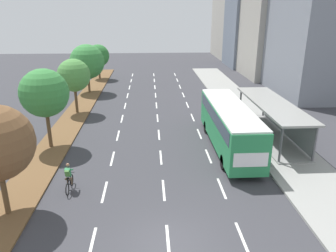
{
  "coord_description": "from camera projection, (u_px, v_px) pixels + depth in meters",
  "views": [
    {
      "loc": [
        -0.71,
        -12.14,
        10.14
      ],
      "look_at": [
        0.71,
        12.75,
        1.2
      ],
      "focal_mm": 34.81,
      "sensor_mm": 36.0,
      "label": 1
    }
  ],
  "objects": [
    {
      "name": "ground_plane",
      "position": [
        168.0,
        245.0,
        14.87
      ],
      "size": [
        140.0,
        140.0,
        0.0
      ],
      "primitive_type": "plane",
      "color": "#38383D"
    },
    {
      "name": "median_strip",
      "position": [
        76.0,
        114.0,
        33.2
      ],
      "size": [
        2.6,
        52.0,
        0.12
      ],
      "primitive_type": "cube",
      "color": "brown",
      "rests_on": "ground"
    },
    {
      "name": "sidewalk_right",
      "position": [
        245.0,
        111.0,
        34.13
      ],
      "size": [
        4.5,
        52.0,
        0.15
      ],
      "primitive_type": "cube",
      "color": "gray",
      "rests_on": "ground"
    },
    {
      "name": "lane_divider_left",
      "position": [
        122.0,
        119.0,
        32.06
      ],
      "size": [
        0.14,
        47.99,
        0.01
      ],
      "color": "white",
      "rests_on": "ground"
    },
    {
      "name": "lane_divider_center",
      "position": [
        158.0,
        118.0,
        32.25
      ],
      "size": [
        0.14,
        47.99,
        0.01
      ],
      "color": "white",
      "rests_on": "ground"
    },
    {
      "name": "lane_divider_right",
      "position": [
        193.0,
        117.0,
        32.44
      ],
      "size": [
        0.14,
        47.99,
        0.01
      ],
      "color": "white",
      "rests_on": "ground"
    },
    {
      "name": "bus_shelter",
      "position": [
        275.0,
        116.0,
        26.78
      ],
      "size": [
        2.9,
        11.2,
        2.86
      ],
      "color": "gray",
      "rests_on": "sidewalk_right"
    },
    {
      "name": "bus",
      "position": [
        229.0,
        123.0,
        24.61
      ],
      "size": [
        2.54,
        11.29,
        3.37
      ],
      "color": "#28844C",
      "rests_on": "ground"
    },
    {
      "name": "cyclist",
      "position": [
        69.0,
        178.0,
        19.12
      ],
      "size": [
        0.46,
        1.82,
        1.71
      ],
      "color": "black",
      "rests_on": "ground"
    },
    {
      "name": "median_tree_second",
      "position": [
        44.0,
        93.0,
        23.88
      ],
      "size": [
        3.58,
        3.58,
        6.03
      ],
      "color": "brown",
      "rests_on": "median_strip"
    },
    {
      "name": "median_tree_third",
      "position": [
        74.0,
        75.0,
        32.31
      ],
      "size": [
        3.26,
        3.26,
        5.49
      ],
      "color": "brown",
      "rests_on": "median_strip"
    },
    {
      "name": "median_tree_fourth",
      "position": [
        87.0,
        62.0,
        40.59
      ],
      "size": [
        4.29,
        4.29,
        6.03
      ],
      "color": "brown",
      "rests_on": "median_strip"
    },
    {
      "name": "median_tree_fifth",
      "position": [
        98.0,
        56.0,
        49.02
      ],
      "size": [
        3.31,
        3.31,
        5.13
      ],
      "color": "brown",
      "rests_on": "median_strip"
    },
    {
      "name": "building_near_right",
      "position": [
        320.0,
        11.0,
        38.5
      ],
      "size": [
        8.38,
        13.0,
        20.0
      ],
      "primitive_type": "cube",
      "color": "gray",
      "rests_on": "ground"
    },
    {
      "name": "building_mid_right",
      "position": [
        280.0,
        13.0,
        51.59
      ],
      "size": [
        11.19,
        15.12,
        19.15
      ],
      "primitive_type": "cube",
      "color": "#A39E93",
      "rests_on": "ground"
    },
    {
      "name": "building_far_right",
      "position": [
        256.0,
        28.0,
        59.95
      ],
      "size": [
        10.19,
        9.5,
        13.79
      ],
      "primitive_type": "cube",
      "color": "slate",
      "rests_on": "ground"
    },
    {
      "name": "building_tall_right",
      "position": [
        242.0,
        4.0,
        70.27
      ],
      "size": [
        10.19,
        13.61,
        22.52
      ],
      "primitive_type": "cube",
      "color": "#A39E93",
      "rests_on": "ground"
    }
  ]
}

